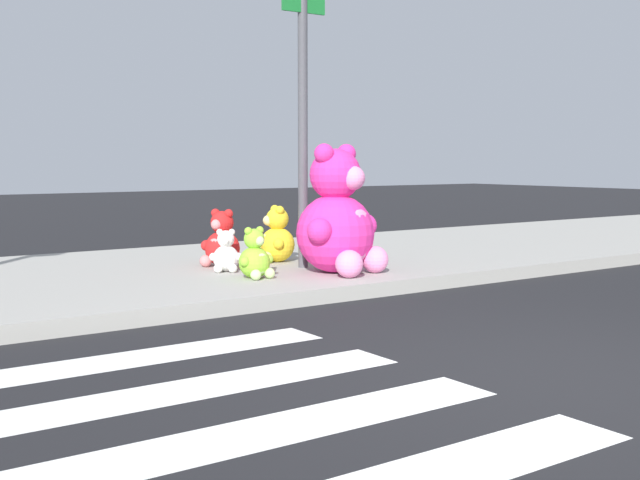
{
  "coord_description": "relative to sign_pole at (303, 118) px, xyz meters",
  "views": [
    {
      "loc": [
        -3.97,
        -3.12,
        1.38
      ],
      "look_at": [
        0.68,
        3.6,
        0.55
      ],
      "focal_mm": 44.37,
      "sensor_mm": 36.0,
      "label": 1
    }
  ],
  "objects": [
    {
      "name": "ground_plane",
      "position": [
        -1.0,
        -4.4,
        -1.85
      ],
      "size": [
        60.0,
        60.0,
        0.0
      ],
      "primitive_type": "plane",
      "color": "black"
    },
    {
      "name": "sidewalk",
      "position": [
        -1.0,
        0.8,
        -1.77
      ],
      "size": [
        28.0,
        4.4,
        0.15
      ],
      "primitive_type": "cube",
      "color": "#9E9B93",
      "rests_on": "ground_plane"
    },
    {
      "name": "crosswalk_stripes",
      "position": [
        -3.12,
        -4.6,
        -1.85
      ],
      "size": [
        3.2,
        4.95,
        0.0
      ],
      "color": "white",
      "rests_on": "ground_plane"
    },
    {
      "name": "sign_pole",
      "position": [
        0.0,
        0.0,
        0.0
      ],
      "size": [
        0.56,
        0.11,
        3.2
      ],
      "color": "#4C4C51",
      "rests_on": "sidewalk"
    },
    {
      "name": "plush_pink_large",
      "position": [
        0.07,
        -0.59,
        -1.14
      ],
      "size": [
        1.05,
        1.0,
        1.4
      ],
      "color": "#F22D93",
      "rests_on": "sidewalk"
    },
    {
      "name": "plush_yellow",
      "position": [
        -0.01,
        0.59,
        -1.42
      ],
      "size": [
        0.48,
        0.52,
        0.68
      ],
      "color": "yellow",
      "rests_on": "sidewalk"
    },
    {
      "name": "plush_white",
      "position": [
        -0.9,
        0.19,
        -1.51
      ],
      "size": [
        0.33,
        0.34,
        0.47
      ],
      "color": "white",
      "rests_on": "sidewalk"
    },
    {
      "name": "plush_lavender",
      "position": [
        0.56,
        0.33,
        -1.47
      ],
      "size": [
        0.4,
        0.4,
        0.56
      ],
      "color": "#B28CD8",
      "rests_on": "sidewalk"
    },
    {
      "name": "plush_lime",
      "position": [
        -0.88,
        -0.42,
        -1.48
      ],
      "size": [
        0.41,
        0.37,
        0.54
      ],
      "color": "#8CD133",
      "rests_on": "sidewalk"
    },
    {
      "name": "plush_red",
      "position": [
        -0.73,
        0.62,
        -1.43
      ],
      "size": [
        0.48,
        0.47,
        0.67
      ],
      "color": "red",
      "rests_on": "sidewalk"
    }
  ]
}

